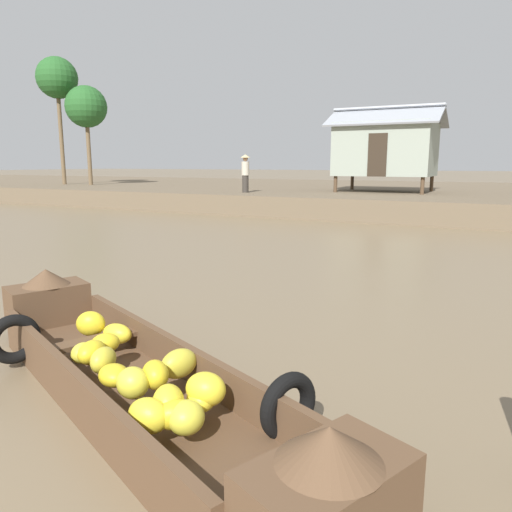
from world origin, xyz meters
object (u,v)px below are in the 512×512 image
Objects in this scene: palm_tree_mid at (86,107)px; palm_tree_near at (57,79)px; banana_boat at (131,372)px; vendor_person at (245,171)px; stilt_house_left at (386,148)px.

palm_tree_near is at bearing -176.67° from palm_tree_mid.
banana_boat is 27.67m from palm_tree_mid.
palm_tree_mid is at bearing 167.63° from vendor_person.
vendor_person reaches higher than banana_boat.
stilt_house_left is 17.65m from palm_tree_mid.
palm_tree_near is 15.40m from vendor_person.
banana_boat is 0.68× the size of palm_tree_near.
palm_tree_mid reaches higher than banana_boat.
palm_tree_near is 2.73m from palm_tree_mid.
palm_tree_near is at bearing -177.42° from stilt_house_left.
banana_boat is 17.82m from vendor_person.
palm_tree_mid is (2.11, 0.12, -1.73)m from palm_tree_near.
stilt_house_left is 0.64× the size of palm_tree_near.
vendor_person is (14.23, -2.53, -5.31)m from palm_tree_near.
stilt_house_left is (-2.32, 19.45, 2.49)m from banana_boat.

